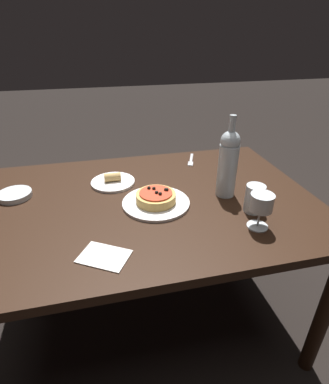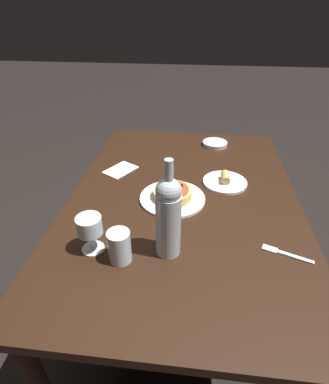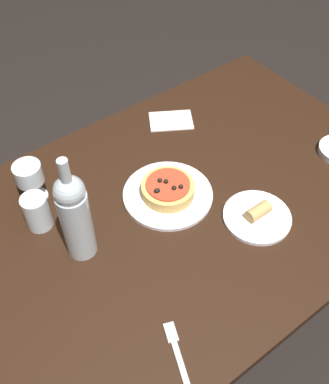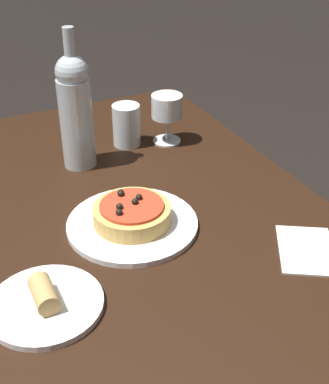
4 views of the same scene
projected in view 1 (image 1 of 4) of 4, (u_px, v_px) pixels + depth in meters
ground_plane at (150, 316)px, 1.59m from camera, size 14.00×14.00×0.00m
dining_table at (146, 216)px, 1.28m from camera, size 1.40×0.95×0.72m
dinner_plate at (156, 203)px, 1.20m from camera, size 0.27×0.27×0.01m
pizza at (156, 197)px, 1.19m from camera, size 0.16×0.16×0.05m
wine_glass at (261, 204)px, 1.02m from camera, size 0.08×0.08×0.13m
wine_bottle at (228, 162)px, 1.21m from camera, size 0.08×0.08×0.34m
water_cup at (254, 199)px, 1.14m from camera, size 0.07×0.07×0.11m
side_bowl at (15, 195)px, 1.25m from camera, size 0.14×0.14×0.02m
fork at (191, 160)px, 1.59m from camera, size 0.08×0.16×0.00m
side_plate at (113, 181)px, 1.36m from camera, size 0.20×0.20×0.05m
paper_napkin at (104, 256)px, 0.93m from camera, size 0.18×0.17×0.00m
bottle_cap at (226, 151)px, 1.72m from camera, size 0.02×0.02×0.01m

